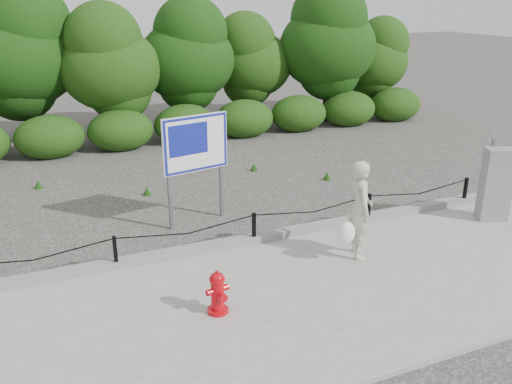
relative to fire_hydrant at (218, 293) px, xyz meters
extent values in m
plane|color=#2D2B28|center=(1.38, 1.91, -0.40)|extent=(90.00, 90.00, 0.00)
cube|color=gray|center=(1.38, -0.09, -0.36)|extent=(14.00, 4.00, 0.08)
cube|color=slate|center=(1.38, 1.96, -0.25)|extent=(14.00, 0.22, 0.14)
cube|color=black|center=(-1.12, 1.91, -0.02)|extent=(0.06, 0.06, 0.60)
cube|color=black|center=(1.38, 1.91, -0.02)|extent=(0.06, 0.06, 0.60)
cube|color=black|center=(3.88, 1.91, -0.02)|extent=(0.06, 0.06, 0.60)
cube|color=black|center=(6.38, 1.91, -0.02)|extent=(0.06, 0.06, 0.60)
cylinder|color=black|center=(-2.37, 1.91, 0.20)|extent=(2.50, 0.02, 0.02)
cylinder|color=black|center=(0.13, 1.91, 0.20)|extent=(2.50, 0.02, 0.02)
cylinder|color=black|center=(2.63, 1.91, 0.20)|extent=(2.50, 0.02, 0.02)
cylinder|color=black|center=(5.13, 1.91, 0.20)|extent=(2.50, 0.02, 0.02)
cylinder|color=black|center=(-2.12, 11.31, 0.78)|extent=(0.18, 0.18, 2.36)
ellipsoid|color=#215413|center=(-2.12, 11.31, 2.44)|extent=(3.50, 3.02, 3.78)
cylinder|color=black|center=(0.38, 10.51, 0.63)|extent=(0.18, 0.18, 2.06)
ellipsoid|color=#215413|center=(0.38, 10.51, 2.07)|extent=(3.05, 2.63, 3.29)
cylinder|color=black|center=(2.88, 10.91, 0.67)|extent=(0.18, 0.18, 2.14)
ellipsoid|color=#215413|center=(2.88, 10.91, 2.17)|extent=(3.16, 2.73, 3.42)
cylinder|color=black|center=(5.38, 11.31, 0.54)|extent=(0.18, 0.18, 1.88)
ellipsoid|color=#215413|center=(5.38, 11.31, 1.86)|extent=(2.78, 2.41, 3.01)
cylinder|color=black|center=(7.88, 10.51, 0.79)|extent=(0.18, 0.18, 2.38)
ellipsoid|color=#215413|center=(7.88, 10.51, 2.46)|extent=(3.52, 3.04, 3.80)
cylinder|color=black|center=(10.18, 10.91, 0.49)|extent=(0.18, 0.18, 1.77)
ellipsoid|color=#215413|center=(10.18, 10.91, 1.73)|extent=(2.62, 2.27, 2.83)
cylinder|color=#B7060F|center=(0.00, 0.01, -0.29)|extent=(0.36, 0.36, 0.05)
cylinder|color=#B7060F|center=(0.00, 0.01, -0.03)|extent=(0.22, 0.22, 0.47)
cylinder|color=#B7060F|center=(0.00, 0.01, 0.22)|extent=(0.26, 0.26, 0.04)
ellipsoid|color=#B7060F|center=(0.00, 0.01, 0.24)|extent=(0.23, 0.23, 0.15)
cylinder|color=#B7060F|center=(0.00, 0.01, 0.33)|extent=(0.06, 0.06, 0.04)
cylinder|color=#B7060F|center=(-0.13, -0.02, 0.05)|extent=(0.10, 0.11, 0.09)
cylinder|color=#B7060F|center=(0.13, 0.03, 0.05)|extent=(0.10, 0.11, 0.09)
cylinder|color=#B7060F|center=(0.02, -0.13, -0.01)|extent=(0.15, 0.12, 0.13)
cylinder|color=slate|center=(-0.03, -0.10, -0.08)|extent=(0.01, 0.05, 0.10)
imported|color=#B1AF98|center=(2.86, 0.74, 0.55)|extent=(0.61, 0.74, 1.73)
ellipsoid|color=white|center=(2.51, 0.59, 0.23)|extent=(0.31, 0.24, 0.42)
cube|color=gray|center=(6.27, 1.03, 0.43)|extent=(0.65, 0.51, 1.49)
cube|color=slate|center=(6.27, 1.24, 0.50)|extent=(0.08, 0.08, 1.64)
cube|color=slate|center=(0.20, 3.32, 0.72)|extent=(0.08, 0.08, 2.23)
cube|color=slate|center=(1.35, 3.55, 0.72)|extent=(0.08, 0.08, 2.23)
cube|color=white|center=(0.78, 3.39, 1.28)|extent=(1.38, 0.32, 1.12)
cube|color=navy|center=(0.79, 3.37, 1.28)|extent=(1.34, 0.27, 1.08)
cube|color=navy|center=(0.63, 3.33, 1.39)|extent=(0.82, 0.17, 0.61)
camera|label=1|loc=(-2.18, -6.42, 4.03)|focal=38.00mm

